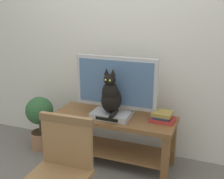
% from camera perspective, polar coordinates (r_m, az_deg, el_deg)
% --- Properties ---
extents(back_wall, '(7.00, 0.12, 2.80)m').
position_cam_1_polar(back_wall, '(3.27, 2.70, 11.44)').
color(back_wall, silver).
rests_on(back_wall, ground).
extents(tv_stand, '(1.31, 0.49, 0.55)m').
position_cam_1_polar(tv_stand, '(3.13, 0.34, -8.13)').
color(tv_stand, brown).
rests_on(tv_stand, ground).
extents(tv, '(0.89, 0.20, 0.63)m').
position_cam_1_polar(tv, '(3.01, 0.77, 0.99)').
color(tv, '#B7B7BC').
rests_on(tv, tv_stand).
extents(media_box, '(0.40, 0.26, 0.06)m').
position_cam_1_polar(media_box, '(3.01, -0.12, -5.07)').
color(media_box, '#ADADB2').
rests_on(media_box, tv_stand).
extents(cat, '(0.20, 0.33, 0.47)m').
position_cam_1_polar(cat, '(2.92, -0.21, -1.35)').
color(cat, black).
rests_on(cat, media_box).
extents(wooden_chair, '(0.46, 0.46, 0.89)m').
position_cam_1_polar(wooden_chair, '(2.27, -10.27, -14.88)').
color(wooden_chair, olive).
rests_on(wooden_chair, ground).
extents(book_stack, '(0.25, 0.20, 0.11)m').
position_cam_1_polar(book_stack, '(2.95, 9.96, -5.41)').
color(book_stack, '#B2332D').
rests_on(book_stack, tv_stand).
extents(potted_plant, '(0.33, 0.33, 0.65)m').
position_cam_1_polar(potted_plant, '(3.55, -14.13, -5.76)').
color(potted_plant, '#9E6B4C').
rests_on(potted_plant, ground).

